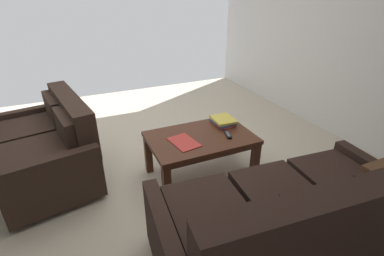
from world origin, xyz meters
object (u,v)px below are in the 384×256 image
(coffee_table, at_px, (201,142))
(tv_remote, at_px, (228,135))
(loveseat_near, at_px, (48,147))
(book_stack, at_px, (223,121))
(loose_magazine, at_px, (184,142))
(sofa_main, at_px, (289,222))

(coffee_table, bearing_deg, tv_remote, 158.30)
(loveseat_near, xyz_separation_m, tv_remote, (-1.67, 0.72, 0.13))
(book_stack, height_order, loose_magazine, book_stack)
(loveseat_near, distance_m, book_stack, 1.82)
(loveseat_near, xyz_separation_m, book_stack, (-1.75, 0.47, 0.15))
(coffee_table, distance_m, book_stack, 0.38)
(coffee_table, bearing_deg, book_stack, -156.72)
(book_stack, xyz_separation_m, tv_remote, (0.08, 0.25, -0.03))
(loveseat_near, height_order, tv_remote, loveseat_near)
(coffee_table, height_order, book_stack, book_stack)
(coffee_table, bearing_deg, sofa_main, 95.24)
(sofa_main, bearing_deg, loveseat_near, -49.74)
(tv_remote, relative_size, loose_magazine, 0.53)
(tv_remote, bearing_deg, sofa_main, 82.46)
(loveseat_near, bearing_deg, book_stack, 164.97)
(loveseat_near, relative_size, coffee_table, 1.43)
(loveseat_near, bearing_deg, loose_magazine, 151.16)
(loose_magazine, bearing_deg, tv_remote, 164.37)
(loveseat_near, relative_size, loose_magazine, 4.70)
(loveseat_near, distance_m, loose_magazine, 1.39)
(loveseat_near, distance_m, coffee_table, 1.54)
(loveseat_near, distance_m, tv_remote, 1.82)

